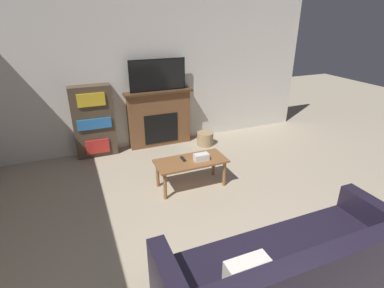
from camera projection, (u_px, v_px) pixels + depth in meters
The scene contains 9 objects.
wall_back at pixel (150, 76), 5.64m from camera, with size 6.69×0.06×2.70m.
fireplace at pixel (159, 118), 5.88m from camera, with size 1.31×0.28×1.10m.
tv at pixel (158, 75), 5.52m from camera, with size 1.07×0.03×0.59m.
couch at pixel (292, 275), 2.68m from camera, with size 2.38×0.94×0.89m.
coffee_table at pixel (191, 164), 4.47m from camera, with size 1.06×0.49×0.44m.
tissue_box at pixel (201, 157), 4.43m from camera, with size 0.22×0.12×0.10m.
remote_control at pixel (183, 159), 4.46m from camera, with size 0.04×0.15×0.02m.
bookshelf at pixel (94, 122), 5.39m from camera, with size 0.72×0.29×1.31m.
storage_basket at pixel (205, 139), 6.01m from camera, with size 0.33×0.33×0.26m.
Camera 1 is at (-1.44, -0.97, 2.46)m, focal length 28.00 mm.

